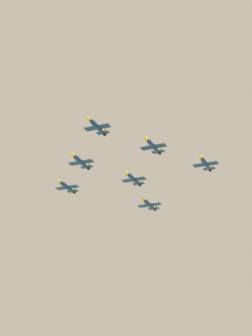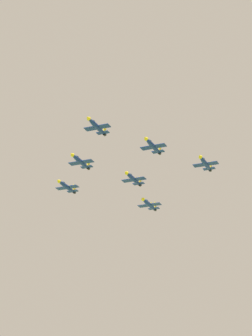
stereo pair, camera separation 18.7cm
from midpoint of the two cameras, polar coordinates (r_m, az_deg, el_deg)
jet_lead at (r=251.30m, az=-2.49°, el=3.55°), size 14.98×10.68×3.48m
jet_left_wingman at (r=259.85m, az=2.30°, el=1.89°), size 15.27×10.62×3.52m
jet_right_wingman at (r=270.51m, az=-3.86°, el=0.56°), size 15.36×10.95×3.56m
jet_left_outer at (r=270.40m, az=6.73°, el=0.40°), size 15.16×10.91×3.52m
jet_right_outer at (r=291.34m, az=-5.03°, el=-1.57°), size 15.17×10.74×3.51m
jet_slot_rear at (r=278.80m, az=0.63°, el=-0.91°), size 15.25×10.61×3.52m
jet_trailing at (r=292.89m, az=1.97°, el=-3.08°), size 15.39×10.78×3.56m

